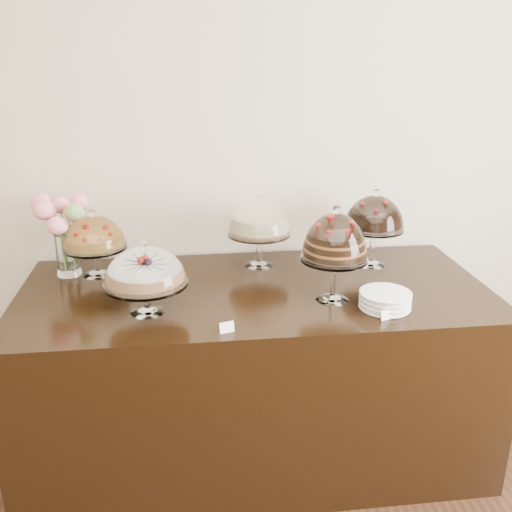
{
  "coord_description": "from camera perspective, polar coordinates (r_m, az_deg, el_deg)",
  "views": [
    {
      "loc": [
        -0.29,
        -0.01,
        1.97
      ],
      "look_at": [
        0.01,
        2.4,
        1.08
      ],
      "focal_mm": 40.0,
      "sensor_mm": 36.0,
      "label": 1
    }
  ],
  "objects": [
    {
      "name": "flower_vase",
      "position": [
        2.94,
        -18.86,
        3.06
      ],
      "size": [
        0.28,
        0.31,
        0.4
      ],
      "color": "white",
      "rests_on": "display_counter"
    },
    {
      "name": "display_counter",
      "position": [
        2.9,
        -0.12,
        -11.42
      ],
      "size": [
        2.2,
        1.0,
        0.9
      ],
      "primitive_type": "cube",
      "color": "black",
      "rests_on": "ground"
    },
    {
      "name": "cake_stand_fruit_tart",
      "position": [
        2.89,
        -15.9,
        2.01
      ],
      "size": [
        0.31,
        0.31,
        0.34
      ],
      "color": "white",
      "rests_on": "display_counter"
    },
    {
      "name": "cake_stand_choco_layer",
      "position": [
        2.5,
        7.89,
        1.55
      ],
      "size": [
        0.3,
        0.3,
        0.44
      ],
      "color": "white",
      "rests_on": "display_counter"
    },
    {
      "name": "cake_stand_cheesecake",
      "position": [
        2.9,
        0.3,
        3.51
      ],
      "size": [
        0.33,
        0.33,
        0.37
      ],
      "color": "white",
      "rests_on": "display_counter"
    },
    {
      "name": "price_card_right",
      "position": [
        2.45,
        12.95,
        -5.72
      ],
      "size": [
        0.06,
        0.04,
        0.04
      ],
      "primitive_type": "cube",
      "rotation": [
        -0.21,
        0.0,
        0.37
      ],
      "color": "white",
      "rests_on": "display_counter"
    },
    {
      "name": "cake_stand_sugar_sponge",
      "position": [
        2.43,
        -11.04,
        -1.33
      ],
      "size": [
        0.35,
        0.35,
        0.33
      ],
      "color": "white",
      "rests_on": "display_counter"
    },
    {
      "name": "plate_stack",
      "position": [
        2.54,
        12.79,
        -4.34
      ],
      "size": [
        0.22,
        0.22,
        0.07
      ],
      "color": "white",
      "rests_on": "display_counter"
    },
    {
      "name": "cake_stand_dark_choco",
      "position": [
        2.96,
        11.76,
        3.96
      ],
      "size": [
        0.31,
        0.31,
        0.4
      ],
      "color": "white",
      "rests_on": "display_counter"
    },
    {
      "name": "price_card_left",
      "position": [
        2.29,
        -2.93,
        -7.14
      ],
      "size": [
        0.06,
        0.03,
        0.04
      ],
      "primitive_type": "cube",
      "rotation": [
        -0.21,
        0.0,
        0.29
      ],
      "color": "white",
      "rests_on": "display_counter"
    },
    {
      "name": "wall_back",
      "position": [
        3.06,
        -1.52,
        11.3
      ],
      "size": [
        5.0,
        0.04,
        3.0
      ],
      "primitive_type": "cube",
      "color": "beige",
      "rests_on": "ground"
    }
  ]
}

